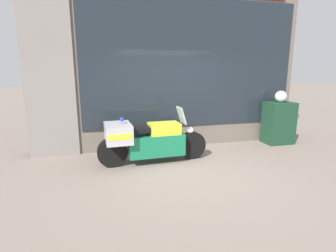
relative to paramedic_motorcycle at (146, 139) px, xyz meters
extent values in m
plane|color=gray|center=(0.93, -0.75, -0.53)|extent=(60.00, 60.00, 0.00)
cube|color=#6B6056|center=(0.93, 1.25, 1.55)|extent=(6.90, 0.40, 4.16)
cube|color=gray|center=(-1.98, 1.27, 1.55)|extent=(1.09, 0.55, 4.16)
cube|color=#1E262D|center=(1.43, 1.03, 1.60)|extent=(5.58, 0.02, 3.16)
cube|color=slate|center=(1.39, 1.26, -0.26)|extent=(5.36, 0.30, 0.55)
cube|color=silver|center=(1.39, 1.40, 0.70)|extent=(5.36, 0.02, 1.41)
cube|color=beige|center=(1.39, 1.26, 1.40)|extent=(5.36, 0.30, 0.02)
cube|color=black|center=(-0.30, 1.26, 1.44)|extent=(0.18, 0.04, 0.05)
cube|color=#C68E19|center=(1.39, 1.26, 1.44)|extent=(0.18, 0.04, 0.05)
cube|color=maroon|center=(3.09, 1.26, 1.44)|extent=(0.18, 0.04, 0.05)
cube|color=white|center=(0.13, 1.19, 0.15)|extent=(0.19, 0.03, 0.27)
cube|color=yellow|center=(2.66, 1.19, 0.15)|extent=(0.19, 0.02, 0.27)
cylinder|color=black|center=(1.06, 0.04, -0.22)|extent=(0.63, 0.16, 0.63)
cylinder|color=black|center=(-0.72, -0.03, -0.22)|extent=(0.63, 0.16, 0.63)
cube|color=#19754C|center=(0.21, 0.01, -0.13)|extent=(1.22, 0.53, 0.46)
cube|color=yellow|center=(0.40, 0.02, 0.20)|extent=(0.67, 0.46, 0.27)
cube|color=black|center=(-0.06, 0.00, 0.23)|extent=(0.72, 0.39, 0.10)
cube|color=#B7B7BC|center=(-0.59, -0.02, 0.19)|extent=(0.55, 0.75, 0.38)
cube|color=yellow|center=(-0.59, -0.02, 0.19)|extent=(0.50, 0.76, 0.11)
cube|color=#B2BCC6|center=(0.79, 0.03, 0.49)|extent=(0.15, 0.34, 0.37)
sphere|color=white|center=(1.01, 0.04, 0.13)|extent=(0.14, 0.14, 0.14)
sphere|color=blue|center=(-0.50, -0.02, 0.47)|extent=(0.09, 0.09, 0.09)
cube|color=#193D28|center=(3.80, 0.66, 0.04)|extent=(0.74, 0.55, 1.14)
sphere|color=white|center=(3.80, 0.67, 0.76)|extent=(0.31, 0.31, 0.31)
camera|label=1|loc=(-0.94, -5.36, 1.46)|focal=28.00mm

